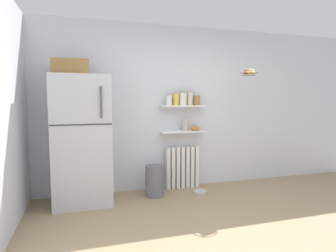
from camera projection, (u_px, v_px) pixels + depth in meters
ground_plane at (218, 225)px, 3.22m from camera, size 7.04×7.04×0.00m
back_wall at (176, 108)px, 4.58m from camera, size 7.04×0.10×2.60m
refrigerator at (82, 137)px, 3.84m from camera, size 0.77×0.68×1.95m
radiator at (182, 167)px, 4.57m from camera, size 0.55×0.12×0.67m
wall_shelf_lower at (183, 131)px, 4.48m from camera, size 0.73×0.22×0.02m
wall_shelf_upper at (183, 106)px, 4.45m from camera, size 0.73×0.22×0.02m
storage_jar_0 at (169, 100)px, 4.37m from camera, size 0.09×0.09×0.17m
storage_jar_1 at (176, 99)px, 4.40m from camera, size 0.09×0.09×0.20m
storage_jar_2 at (183, 98)px, 4.43m from camera, size 0.12×0.12×0.22m
storage_jar_3 at (190, 98)px, 4.47m from camera, size 0.08×0.08×0.23m
storage_jar_4 at (197, 100)px, 4.50m from camera, size 0.11×0.11×0.17m
vase at (185, 125)px, 4.48m from camera, size 0.09×0.09×0.17m
shelf_bowl at (195, 128)px, 4.54m from camera, size 0.16×0.16×0.07m
trash_bin at (155, 181)px, 4.17m from camera, size 0.28×0.28×0.46m
pet_food_bowl at (200, 192)px, 4.29m from camera, size 0.19×0.19×0.05m
hanging_fruit_basket at (249, 73)px, 4.34m from camera, size 0.27×0.27×0.10m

